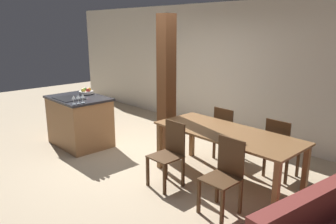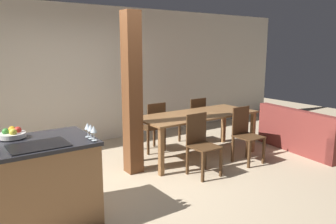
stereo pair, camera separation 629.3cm
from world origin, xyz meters
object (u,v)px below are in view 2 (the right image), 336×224
Objects in this scene: wine_glass_middle at (91,128)px; dining_chair_near_right at (245,134)px; dining_chair_near_left at (201,143)px; kitchen_island at (38,184)px; wine_glass_near at (94,130)px; dining_chair_far_left at (153,126)px; wine_glass_far at (88,126)px; couch at (306,135)px; fruit_bowl at (12,134)px; dining_chair_far_right at (194,119)px; dining_table at (197,119)px; timber_post at (132,94)px.

dining_chair_near_right is at bearing 7.43° from wine_glass_middle.
wine_glass_middle is at bearing -168.79° from dining_chair_near_left.
wine_glass_near reaches higher than kitchen_island.
kitchen_island is at bearing -177.55° from dining_chair_near_left.
dining_chair_near_left and dining_chair_near_right have the same top height.
kitchen_island is at bearing 31.16° from dining_chair_far_left.
wine_glass_near is 0.17× the size of dining_chair_far_left.
wine_glass_far is at bearing 90.00° from wine_glass_middle.
couch is at bearing 147.36° from dining_chair_far_left.
wine_glass_near is 1.00× the size of wine_glass_middle.
dining_chair_near_left is at bearing 90.00° from dining_chair_far_left.
wine_glass_near is (0.67, -0.61, 0.08)m from fruit_bowl.
dining_chair_far_right is at bearing -180.00° from dining_chair_far_left.
dining_chair_near_left is at bearing 54.06° from dining_chair_far_right.
wine_glass_far reaches higher than fruit_bowl.
fruit_bowl is at bearing 146.62° from wine_glass_far.
wine_glass_far is (0.67, -0.44, 0.08)m from fruit_bowl.
fruit_bowl is 2.59m from dining_chair_near_left.
kitchen_island is 2.78m from dining_chair_far_left.
wine_glass_middle is 0.08m from wine_glass_far.
dining_chair_near_right is at bearing 1.74° from kitchen_island.
dining_table is 2.15m from couch.
kitchen_island is 1.28× the size of dining_chair_near_left.
wine_glass_far is 2.53m from dining_chair_far_left.
dining_chair_near_right is 1.47m from couch.
dining_chair_far_left reaches higher than couch.
dining_table is 2.34× the size of dining_chair_near_left.
fruit_bowl is at bearing 176.40° from dining_chair_near_left.
wine_glass_middle is 1.98m from dining_chair_near_left.
fruit_bowl is 0.30× the size of dining_chair_near_right.
dining_chair_far_left is (2.53, 1.18, -0.50)m from fruit_bowl.
timber_post is (-1.27, 0.01, 0.53)m from dining_table.
kitchen_island is at bearing -178.26° from dining_chair_near_right.
dining_chair_near_right is (2.83, 0.37, -0.58)m from wine_glass_middle.
wine_glass_middle is 2.91m from dining_chair_near_right.
dining_table is 0.85m from dining_chair_near_right.
dining_chair_far_left is (1.86, 1.62, -0.58)m from wine_glass_far.
dining_chair_far_right is (0.97, 0.00, 0.00)m from dining_chair_far_left.
couch is (1.44, -1.54, -0.20)m from dining_chair_far_right.
dining_chair_near_left is at bearing 180.00° from dining_chair_near_right.
timber_post is (1.08, 1.13, 0.15)m from wine_glass_near.
timber_post is at bearing 16.44° from fruit_bowl.
dining_table is at bearing 15.05° from kitchen_island.
dining_chair_near_right is (3.34, 0.10, 0.01)m from kitchen_island.
dining_table is at bearing 22.09° from wine_glass_far.
dining_chair_near_right is at bearing 9.11° from wine_glass_near.
dining_chair_near_right is 1.00× the size of dining_chair_far_right.
wine_glass_far is (0.51, -0.18, 0.59)m from kitchen_island.
timber_post is at bearing 44.13° from wine_glass_middle.
dining_chair_near_right is at bearing 90.00° from dining_chair_far_right.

